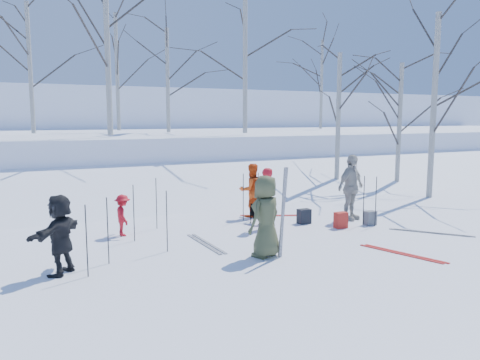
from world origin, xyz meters
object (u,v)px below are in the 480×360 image
skier_cream_east (351,187)px  skier_grey_west (60,235)px  dog (257,214)px  skier_olive_center (266,216)px  backpack_grey (370,218)px  skier_redor_behind (252,190)px  backpack_dark (304,216)px  skier_red_north (266,199)px  skier_red_seated (123,215)px  backpack_red (341,220)px

skier_cream_east → skier_grey_west: bearing=173.3°
dog → skier_grey_west: bearing=4.1°
skier_olive_center → backpack_grey: bearing=174.8°
skier_redor_behind → dog: bearing=74.4°
skier_olive_center → backpack_dark: size_ratio=4.28×
backpack_dark → skier_cream_east: bearing=-6.1°
skier_olive_center → dog: (1.28, 2.77, -0.59)m
skier_red_north → skier_red_seated: size_ratio=1.57×
backpack_grey → backpack_dark: backpack_dark is taller
skier_olive_center → skier_redor_behind: size_ratio=1.09×
skier_red_seated → backpack_grey: skier_red_seated is taller
skier_olive_center → skier_cream_east: bearing=-175.3°
skier_red_seated → skier_olive_center: bearing=-142.7°
skier_red_north → skier_cream_east: skier_cream_east is taller
skier_red_seated → backpack_red: skier_red_seated is taller
backpack_grey → skier_red_north: bearing=163.0°
skier_redor_behind → backpack_red: bearing=124.6°
skier_redor_behind → dog: 1.08m
backpack_red → backpack_grey: bearing=-4.3°
skier_olive_center → skier_cream_east: size_ratio=0.92×
skier_redor_behind → skier_grey_west: skier_redor_behind is taller
skier_cream_east → backpack_red: size_ratio=4.43×
skier_cream_east → backpack_grey: (0.05, -0.78, -0.74)m
skier_red_seated → backpack_red: bearing=-107.3°
skier_red_seated → backpack_dark: 4.84m
skier_red_seated → backpack_dark: bearing=-99.6°
skier_grey_west → backpack_grey: skier_grey_west is taller
backpack_dark → skier_redor_behind: bearing=121.3°
dog → backpack_grey: (2.69, -1.48, -0.07)m
skier_olive_center → skier_red_seated: bearing=-76.3°
backpack_grey → skier_cream_east: bearing=93.8°
skier_redor_behind → skier_grey_west: size_ratio=1.04×
skier_red_north → backpack_red: 2.07m
skier_olive_center → backpack_dark: bearing=-161.0°
skier_red_north → backpack_red: bearing=141.7°
skier_cream_east → backpack_grey: skier_cream_east is taller
skier_cream_east → backpack_dark: bearing=157.3°
skier_cream_east → skier_olive_center: bearing=-168.7°
skier_grey_west → backpack_grey: size_ratio=3.95×
skier_red_north → skier_grey_west: (-5.14, -1.44, -0.05)m
skier_redor_behind → skier_red_seated: 3.93m
skier_red_north → skier_grey_west: 5.34m
dog → backpack_dark: 1.29m
skier_red_north → backpack_dark: bearing=168.9°
skier_red_north → dog: size_ratio=2.56×
skier_red_north → skier_cream_east: size_ratio=0.86×
skier_olive_center → skier_red_north: size_ratio=1.07×
skier_redor_behind → skier_red_seated: bearing=11.4°
skier_redor_behind → backpack_dark: 1.79m
skier_red_seated → backpack_grey: 6.52m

